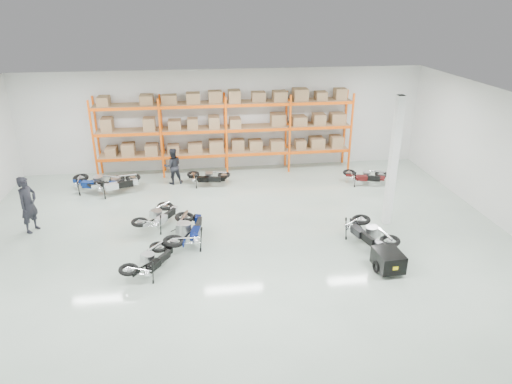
{
  "coord_description": "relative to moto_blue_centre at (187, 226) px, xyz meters",
  "views": [
    {
      "loc": [
        -1.21,
        -13.17,
        7.32
      ],
      "look_at": [
        0.68,
        1.29,
        1.1
      ],
      "focal_mm": 32.0,
      "sensor_mm": 36.0,
      "label": 1
    }
  ],
  "objects": [
    {
      "name": "moto_black_far_left",
      "position": [
        -1.04,
        -1.6,
        -0.11
      ],
      "size": [
        1.57,
        1.81,
        1.06
      ],
      "primitive_type": null,
      "rotation": [
        0.0,
        -0.09,
        2.57
      ],
      "color": "black",
      "rests_on": "ground"
    },
    {
      "name": "trailer",
      "position": [
        5.76,
        -2.45,
        -0.24
      ],
      "size": [
        0.8,
        1.52,
        0.63
      ],
      "rotation": [
        0.0,
        0.0,
        0.05
      ],
      "color": "black",
      "rests_on": "ground"
    },
    {
      "name": "moto_blue_centre",
      "position": [
        0.0,
        0.0,
        0.0
      ],
      "size": [
        1.33,
        2.13,
        1.28
      ],
      "primitive_type": null,
      "rotation": [
        0.0,
        -0.09,
        2.95
      ],
      "color": "#081553",
      "rests_on": "ground"
    },
    {
      "name": "person_left",
      "position": [
        -5.23,
        1.52,
        0.38
      ],
      "size": [
        0.72,
        0.85,
        1.96
      ],
      "primitive_type": "imported",
      "rotation": [
        0.0,
        0.0,
        1.15
      ],
      "color": "black",
      "rests_on": "ground"
    },
    {
      "name": "moto_back_a",
      "position": [
        -3.69,
        4.74,
        -0.03
      ],
      "size": [
        2.07,
        1.39,
        1.22
      ],
      "primitive_type": null,
      "rotation": [
        0.0,
        -0.09,
        1.31
      ],
      "color": "navy",
      "rests_on": "ground"
    },
    {
      "name": "room",
      "position": [
        1.73,
        0.02,
        1.64
      ],
      "size": [
        18.0,
        18.0,
        18.0
      ],
      "color": "#AEC2B0",
      "rests_on": "ground"
    },
    {
      "name": "moto_back_d",
      "position": [
        7.46,
        4.12,
        -0.11
      ],
      "size": [
        1.77,
        1.21,
        1.04
      ],
      "primitive_type": null,
      "rotation": [
        0.0,
        -0.09,
        1.29
      ],
      "color": "#450D0E",
      "rests_on": "ground"
    },
    {
      "name": "structural_column",
      "position": [
        6.93,
        0.52,
        1.64
      ],
      "size": [
        0.25,
        0.25,
        4.5
      ],
      "primitive_type": "cube",
      "color": "white",
      "rests_on": "ground"
    },
    {
      "name": "person_back",
      "position": [
        -0.62,
        5.27,
        0.17
      ],
      "size": [
        0.86,
        0.73,
        1.55
      ],
      "primitive_type": "imported",
      "rotation": [
        0.0,
        0.0,
        3.35
      ],
      "color": "black",
      "rests_on": "ground"
    },
    {
      "name": "moto_back_c",
      "position": [
        0.83,
        4.88,
        -0.12
      ],
      "size": [
        1.69,
        1.04,
        1.02
      ],
      "primitive_type": null,
      "rotation": [
        0.0,
        -0.09,
        1.4
      ],
      "color": "black",
      "rests_on": "ground"
    },
    {
      "name": "moto_silver_left",
      "position": [
        -1.01,
        1.29,
        -0.09
      ],
      "size": [
        1.63,
        1.88,
        1.1
      ],
      "primitive_type": null,
      "rotation": [
        0.0,
        -0.09,
        2.56
      ],
      "color": "#A8AAAF",
      "rests_on": "ground"
    },
    {
      "name": "pallet_rack",
      "position": [
        1.73,
        6.47,
        1.65
      ],
      "size": [
        11.28,
        0.98,
        3.62
      ],
      "color": "#FB5A0D",
      "rests_on": "ground"
    },
    {
      "name": "moto_touring_right",
      "position": [
        5.76,
        -0.86,
        -0.04
      ],
      "size": [
        1.36,
        2.04,
        1.21
      ],
      "primitive_type": null,
      "rotation": [
        0.0,
        -0.09,
        0.25
      ],
      "color": "black",
      "rests_on": "ground"
    },
    {
      "name": "moto_back_b",
      "position": [
        -2.92,
        4.52,
        -0.05
      ],
      "size": [
        2.01,
        1.42,
        1.18
      ],
      "primitive_type": null,
      "rotation": [
        0.0,
        -0.09,
        1.88
      ],
      "color": "silver",
      "rests_on": "ground"
    }
  ]
}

